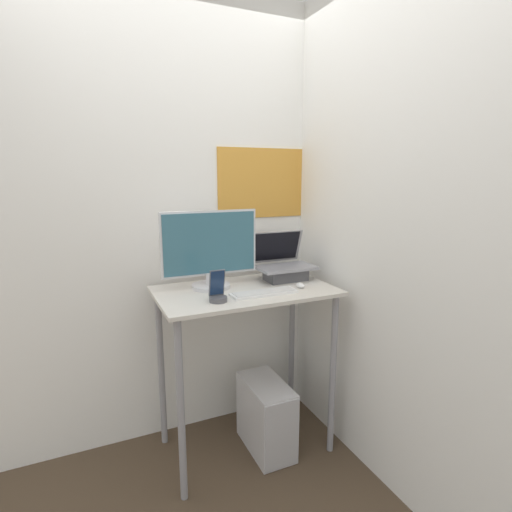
{
  "coord_description": "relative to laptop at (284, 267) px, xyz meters",
  "views": [
    {
      "loc": [
        -0.81,
        -1.66,
        1.58
      ],
      "look_at": [
        0.07,
        0.28,
        1.15
      ],
      "focal_mm": 28.0,
      "sensor_mm": 36.0,
      "label": 1
    }
  ],
  "objects": [
    {
      "name": "cell_phone",
      "position": [
        -0.5,
        -0.25,
        -0.04
      ],
      "size": [
        0.09,
        0.09,
        0.16
      ],
      "color": "#4C4C51",
      "rests_on": "desk"
    },
    {
      "name": "computer_tower",
      "position": [
        -0.19,
        -0.17,
        -0.84
      ],
      "size": [
        0.21,
        0.4,
        0.41
      ],
      "color": "silver",
      "rests_on": "ground_plane"
    },
    {
      "name": "ground_plane",
      "position": [
        -0.29,
        -0.39,
        -1.04
      ],
      "size": [
        12.0,
        12.0,
        0.0
      ],
      "primitive_type": "plane",
      "color": "#473828"
    },
    {
      "name": "mouse",
      "position": [
        -0.0,
        -0.2,
        -0.06
      ],
      "size": [
        0.04,
        0.06,
        0.03
      ],
      "color": "white",
      "rests_on": "desk"
    },
    {
      "name": "wall_side_right",
      "position": [
        0.27,
        -0.39,
        0.26
      ],
      "size": [
        0.05,
        6.0,
        2.6
      ],
      "color": "white",
      "rests_on": "ground_plane"
    },
    {
      "name": "monitor",
      "position": [
        -0.45,
        0.0,
        0.13
      ],
      "size": [
        0.54,
        0.21,
        0.43
      ],
      "color": "silver",
      "rests_on": "desk"
    },
    {
      "name": "laptop",
      "position": [
        0.0,
        0.0,
        0.0
      ],
      "size": [
        0.34,
        0.27,
        0.28
      ],
      "color": "#4C4C51",
      "rests_on": "desk"
    },
    {
      "name": "wall_back",
      "position": [
        -0.29,
        0.27,
        0.26
      ],
      "size": [
        6.0,
        0.06,
        2.6
      ],
      "color": "white",
      "rests_on": "ground_plane"
    },
    {
      "name": "keyboard",
      "position": [
        -0.24,
        -0.23,
        -0.07
      ],
      "size": [
        0.36,
        0.1,
        0.02
      ],
      "color": "white",
      "rests_on": "desk"
    },
    {
      "name": "desk",
      "position": [
        -0.29,
        -0.1,
        -0.24
      ],
      "size": [
        0.96,
        0.57,
        0.97
      ],
      "color": "beige",
      "rests_on": "ground_plane"
    }
  ]
}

